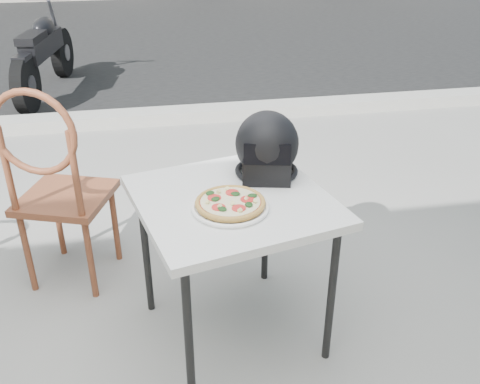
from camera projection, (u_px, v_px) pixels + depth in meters
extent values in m
plane|color=gray|center=(139.00, 342.00, 2.59)|extent=(80.00, 80.00, 0.00)
cube|color=black|center=(131.00, 37.00, 8.66)|extent=(30.00, 8.00, 0.00)
cube|color=#AAA89F|center=(133.00, 118.00, 5.16)|extent=(30.00, 0.25, 0.12)
cube|color=silver|center=(233.00, 201.00, 2.31)|extent=(0.96, 0.96, 0.04)
cylinder|color=black|center=(189.00, 338.00, 2.11)|extent=(0.04, 0.04, 0.72)
cylinder|color=black|center=(331.00, 296.00, 2.34)|extent=(0.04, 0.04, 0.72)
cylinder|color=black|center=(146.00, 251.00, 2.64)|extent=(0.04, 0.04, 0.72)
cylinder|color=black|center=(266.00, 223.00, 2.87)|extent=(0.04, 0.04, 0.72)
cylinder|color=white|center=(230.00, 208.00, 2.21)|extent=(0.40, 0.40, 0.01)
torus|color=white|center=(230.00, 207.00, 2.20)|extent=(0.41, 0.41, 0.02)
cylinder|color=#BE9045|center=(230.00, 204.00, 2.20)|extent=(0.33, 0.33, 0.01)
torus|color=#BE9045|center=(230.00, 202.00, 2.19)|extent=(0.34, 0.34, 0.02)
cylinder|color=red|center=(230.00, 202.00, 2.19)|extent=(0.30, 0.30, 0.00)
cylinder|color=beige|center=(230.00, 201.00, 2.19)|extent=(0.29, 0.29, 0.00)
cylinder|color=red|center=(247.00, 199.00, 2.20)|extent=(0.07, 0.07, 0.00)
cylinder|color=red|center=(232.00, 192.00, 2.25)|extent=(0.07, 0.07, 0.00)
cylinder|color=red|center=(214.00, 198.00, 2.21)|extent=(0.07, 0.07, 0.00)
cylinder|color=red|center=(219.00, 207.00, 2.14)|extent=(0.07, 0.07, 0.00)
cylinder|color=red|center=(239.00, 208.00, 2.13)|extent=(0.07, 0.07, 0.00)
ellipsoid|color=#183C15|center=(235.00, 194.00, 2.24)|extent=(0.05, 0.04, 0.01)
ellipsoid|color=#183C15|center=(216.00, 199.00, 2.20)|extent=(0.05, 0.05, 0.01)
ellipsoid|color=#183C15|center=(249.00, 205.00, 2.16)|extent=(0.04, 0.04, 0.01)
ellipsoid|color=#183C15|center=(222.00, 209.00, 2.13)|extent=(0.05, 0.05, 0.01)
ellipsoid|color=#183C15|center=(252.00, 196.00, 2.22)|extent=(0.04, 0.03, 0.01)
ellipsoid|color=#183C15|center=(210.00, 193.00, 2.24)|extent=(0.05, 0.05, 0.01)
cylinder|color=#F9F298|center=(233.00, 203.00, 2.16)|extent=(0.02, 0.02, 0.02)
cylinder|color=#F9F298|center=(219.00, 191.00, 2.25)|extent=(0.03, 0.03, 0.02)
cylinder|color=#F9F298|center=(246.00, 198.00, 2.20)|extent=(0.03, 0.02, 0.02)
cylinder|color=#F9F298|center=(227.00, 189.00, 2.27)|extent=(0.02, 0.02, 0.02)
cylinder|color=#F9F298|center=(240.00, 210.00, 2.11)|extent=(0.03, 0.03, 0.02)
cylinder|color=#F9F298|center=(208.00, 202.00, 2.17)|extent=(0.03, 0.02, 0.02)
cylinder|color=#F9F298|center=(255.00, 201.00, 2.18)|extent=(0.02, 0.02, 0.02)
cylinder|color=#F9F298|center=(220.00, 206.00, 2.14)|extent=(0.03, 0.03, 0.02)
ellipsoid|color=black|center=(267.00, 144.00, 2.43)|extent=(0.35, 0.36, 0.30)
cube|color=black|center=(267.00, 171.00, 2.40)|extent=(0.23, 0.15, 0.12)
torus|color=black|center=(266.00, 170.00, 2.50)|extent=(0.35, 0.35, 0.03)
cube|color=black|center=(267.00, 154.00, 2.32)|extent=(0.21, 0.08, 0.09)
cube|color=brown|center=(66.00, 197.00, 2.84)|extent=(0.57, 0.57, 0.04)
cylinder|color=brown|center=(115.00, 224.00, 3.09)|extent=(0.05, 0.05, 0.49)
cylinder|color=brown|center=(58.00, 219.00, 3.14)|extent=(0.05, 0.05, 0.49)
cylinder|color=brown|center=(90.00, 259.00, 2.78)|extent=(0.05, 0.05, 0.49)
cylinder|color=brown|center=(27.00, 252.00, 2.84)|extent=(0.05, 0.05, 0.49)
cylinder|color=brown|center=(76.00, 176.00, 2.55)|extent=(0.05, 0.05, 0.46)
cylinder|color=brown|center=(7.00, 171.00, 2.60)|extent=(0.05, 0.05, 0.46)
torus|color=brown|center=(33.00, 133.00, 2.47)|extent=(0.42, 0.18, 0.43)
cylinder|color=black|center=(62.00, 53.00, 6.52)|extent=(0.21, 0.59, 0.58)
cylinder|color=slate|center=(62.00, 53.00, 6.52)|extent=(0.16, 0.21, 0.19)
cylinder|color=black|center=(26.00, 85.00, 5.34)|extent=(0.21, 0.59, 0.58)
cylinder|color=slate|center=(26.00, 85.00, 5.34)|extent=(0.16, 0.21, 0.19)
cube|color=black|center=(42.00, 45.00, 5.82)|extent=(0.33, 1.02, 0.21)
ellipsoid|color=black|center=(44.00, 27.00, 5.87)|extent=(0.28, 0.43, 0.22)
cube|color=black|center=(31.00, 38.00, 5.50)|extent=(0.27, 0.50, 0.08)
cylinder|color=slate|center=(56.00, 28.00, 6.31)|extent=(0.09, 0.31, 0.68)
cube|color=black|center=(22.00, 58.00, 5.23)|extent=(0.17, 0.23, 0.05)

